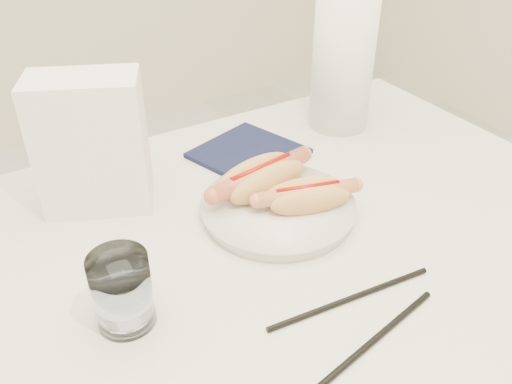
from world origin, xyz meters
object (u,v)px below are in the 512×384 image
plate (278,210)px  napkin_box (92,144)px  table (237,297)px  paper_towel_roll (343,62)px  hotdog_left (261,178)px  water_glass (122,291)px  hotdog_right (307,196)px

plate → napkin_box: 0.29m
table → paper_towel_roll: (0.37, 0.26, 0.19)m
hotdog_left → water_glass: size_ratio=1.93×
napkin_box → table: bearing=-41.2°
plate → hotdog_right: (0.03, -0.03, 0.03)m
plate → water_glass: bearing=-162.0°
table → napkin_box: napkin_box is taller
hotdog_right → napkin_box: size_ratio=0.74×
table → water_glass: bearing=-172.8°
plate → table: bearing=-148.3°
paper_towel_roll → table: bearing=-144.8°
napkin_box → paper_towel_roll: (0.48, 0.03, 0.02)m
hotdog_right → hotdog_left: bearing=132.0°
hotdog_right → water_glass: water_glass is taller
plate → water_glass: water_glass is taller
water_glass → hotdog_right: bearing=11.4°
table → hotdog_left: size_ratio=6.55×
table → hotdog_right: 0.18m
table → hotdog_left: bearing=46.7°
paper_towel_roll → water_glass: bearing=-152.0°
table → hotdog_right: bearing=15.9°
hotdog_left → water_glass: bearing=-163.4°
napkin_box → plate: bearing=-13.7°
table → hotdog_left: hotdog_left is taller
napkin_box → paper_towel_roll: size_ratio=0.81×
table → hotdog_right: hotdog_right is taller
table → paper_towel_roll: 0.49m
plate → water_glass: size_ratio=2.34×
table → water_glass: size_ratio=12.65×
table → napkin_box: size_ratio=5.82×
water_glass → napkin_box: (0.05, 0.25, 0.06)m
plate → napkin_box: (-0.22, 0.17, 0.09)m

